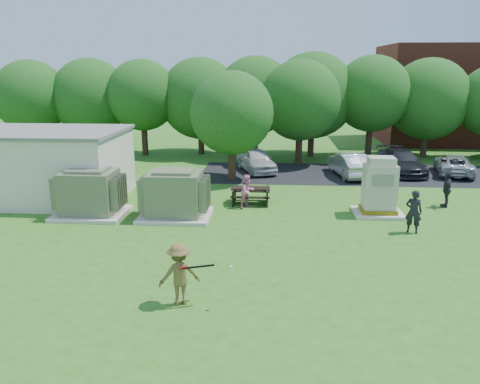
# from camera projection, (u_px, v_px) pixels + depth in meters

# --- Properties ---
(ground) EXTENTS (120.00, 120.00, 0.00)m
(ground) POSITION_uv_depth(u_px,v_px,m) (231.00, 261.00, 15.50)
(ground) COLOR #2D6619
(ground) RESTS_ON ground
(service_building) EXTENTS (10.00, 5.00, 3.20)m
(service_building) POSITION_uv_depth(u_px,v_px,m) (18.00, 166.00, 22.60)
(service_building) COLOR beige
(service_building) RESTS_ON ground
(service_building_roof) EXTENTS (10.20, 5.20, 0.15)m
(service_building_roof) POSITION_uv_depth(u_px,v_px,m) (14.00, 131.00, 22.17)
(service_building_roof) COLOR slate
(service_building_roof) RESTS_ON service_building
(brick_building) EXTENTS (15.00, 8.00, 8.00)m
(brick_building) POSITION_uv_depth(u_px,v_px,m) (473.00, 94.00, 39.22)
(brick_building) COLOR maroon
(brick_building) RESTS_ON ground
(parking_strip) EXTENTS (20.00, 6.00, 0.01)m
(parking_strip) POSITION_uv_depth(u_px,v_px,m) (368.00, 174.00, 28.02)
(parking_strip) COLOR #232326
(parking_strip) RESTS_ON ground
(transformer_left) EXTENTS (3.00, 2.40, 2.07)m
(transformer_left) POSITION_uv_depth(u_px,v_px,m) (90.00, 194.00, 20.04)
(transformer_left) COLOR beige
(transformer_left) RESTS_ON ground
(transformer_right) EXTENTS (3.00, 2.40, 2.07)m
(transformer_right) POSITION_uv_depth(u_px,v_px,m) (175.00, 195.00, 19.78)
(transformer_right) COLOR beige
(transformer_right) RESTS_ON ground
(generator_cabinet) EXTENTS (2.09, 1.71, 2.55)m
(generator_cabinet) POSITION_uv_depth(u_px,v_px,m) (379.00, 190.00, 20.09)
(generator_cabinet) COLOR beige
(generator_cabinet) RESTS_ON ground
(picnic_table) EXTENTS (1.80, 1.35, 0.77)m
(picnic_table) POSITION_uv_depth(u_px,v_px,m) (251.00, 193.00, 21.93)
(picnic_table) COLOR black
(picnic_table) RESTS_ON ground
(batter) EXTENTS (1.27, 1.01, 1.73)m
(batter) POSITION_uv_depth(u_px,v_px,m) (179.00, 274.00, 12.50)
(batter) COLOR brown
(batter) RESTS_ON ground
(person_by_generator) EXTENTS (0.72, 0.58, 1.70)m
(person_by_generator) POSITION_uv_depth(u_px,v_px,m) (414.00, 212.00, 17.94)
(person_by_generator) COLOR black
(person_by_generator) RESTS_ON ground
(person_at_picnic) EXTENTS (0.94, 0.94, 1.53)m
(person_at_picnic) POSITION_uv_depth(u_px,v_px,m) (247.00, 191.00, 21.20)
(person_at_picnic) COLOR pink
(person_at_picnic) RESTS_ON ground
(person_walking_right) EXTENTS (0.61, 1.03, 1.65)m
(person_walking_right) POSITION_uv_depth(u_px,v_px,m) (447.00, 189.00, 21.30)
(person_walking_right) COLOR #27262C
(person_walking_right) RESTS_ON ground
(car_white) EXTENTS (2.93, 4.43, 1.40)m
(car_white) POSITION_uv_depth(u_px,v_px,m) (256.00, 160.00, 28.67)
(car_white) COLOR silver
(car_white) RESTS_ON ground
(car_silver_a) EXTENTS (2.19, 4.45, 1.40)m
(car_silver_a) POSITION_uv_depth(u_px,v_px,m) (350.00, 164.00, 27.39)
(car_silver_a) COLOR #ABABB0
(car_silver_a) RESTS_ON ground
(car_dark) EXTENTS (2.46, 4.96, 1.39)m
(car_dark) POSITION_uv_depth(u_px,v_px,m) (401.00, 162.00, 28.21)
(car_dark) COLOR black
(car_dark) RESTS_ON ground
(car_silver_b) EXTENTS (2.83, 4.54, 1.17)m
(car_silver_b) POSITION_uv_depth(u_px,v_px,m) (454.00, 165.00, 27.90)
(car_silver_b) COLOR #B3B2B7
(car_silver_b) RESTS_ON ground
(batting_equipment) EXTENTS (1.40, 0.34, 0.13)m
(batting_equipment) POSITION_uv_depth(u_px,v_px,m) (201.00, 267.00, 12.26)
(batting_equipment) COLOR black
(batting_equipment) RESTS_ON ground
(tree_row) EXTENTS (41.30, 13.30, 7.30)m
(tree_row) POSITION_uv_depth(u_px,v_px,m) (281.00, 98.00, 32.13)
(tree_row) COLOR #47301E
(tree_row) RESTS_ON ground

